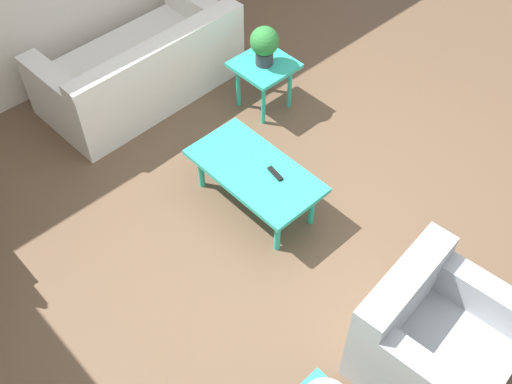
{
  "coord_description": "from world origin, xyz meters",
  "views": [
    {
      "loc": [
        -1.79,
        2.29,
        3.8
      ],
      "look_at": [
        0.27,
        0.36,
        0.55
      ],
      "focal_mm": 42.0,
      "sensor_mm": 36.0,
      "label": 1
    }
  ],
  "objects_px": {
    "armchair": "(432,339)",
    "potted_plant": "(264,44)",
    "coffee_table": "(255,173)",
    "side_table_plant": "(264,70)",
    "sofa": "(142,69)"
  },
  "relations": [
    {
      "from": "armchair",
      "to": "potted_plant",
      "type": "xyz_separation_m",
      "value": [
        2.63,
        -1.03,
        0.39
      ]
    },
    {
      "from": "potted_plant",
      "to": "coffee_table",
      "type": "bearing_deg",
      "value": 132.93
    },
    {
      "from": "potted_plant",
      "to": "side_table_plant",
      "type": "bearing_deg",
      "value": -90.0
    },
    {
      "from": "sofa",
      "to": "side_table_plant",
      "type": "xyz_separation_m",
      "value": [
        -0.93,
        -0.71,
        0.13
      ]
    },
    {
      "from": "sofa",
      "to": "side_table_plant",
      "type": "height_order",
      "value": "sofa"
    },
    {
      "from": "armchair",
      "to": "side_table_plant",
      "type": "height_order",
      "value": "armchair"
    },
    {
      "from": "sofa",
      "to": "coffee_table",
      "type": "distance_m",
      "value": 1.77
    },
    {
      "from": "coffee_table",
      "to": "sofa",
      "type": "bearing_deg",
      "value": -6.02
    },
    {
      "from": "side_table_plant",
      "to": "sofa",
      "type": "bearing_deg",
      "value": 37.45
    },
    {
      "from": "sofa",
      "to": "coffee_table",
      "type": "height_order",
      "value": "sofa"
    },
    {
      "from": "armchair",
      "to": "coffee_table",
      "type": "distance_m",
      "value": 1.8
    },
    {
      "from": "sofa",
      "to": "armchair",
      "type": "xyz_separation_m",
      "value": [
        -3.55,
        0.32,
        0.03
      ]
    },
    {
      "from": "sofa",
      "to": "armchair",
      "type": "relative_size",
      "value": 2.01
    },
    {
      "from": "armchair",
      "to": "sofa",
      "type": "bearing_deg",
      "value": 79.32
    },
    {
      "from": "side_table_plant",
      "to": "potted_plant",
      "type": "height_order",
      "value": "potted_plant"
    }
  ]
}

